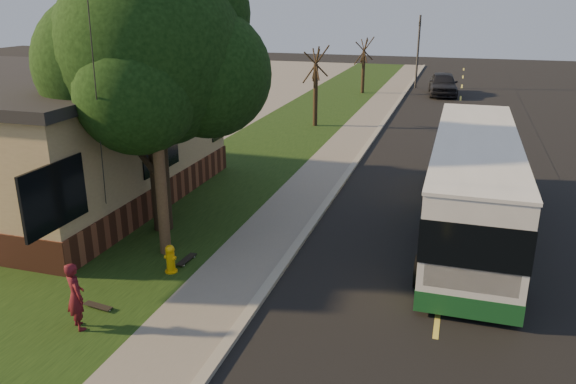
% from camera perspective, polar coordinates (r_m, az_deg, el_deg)
% --- Properties ---
extents(ground, '(120.00, 120.00, 0.00)m').
position_cam_1_polar(ground, '(13.78, -2.06, -9.81)').
color(ground, black).
rests_on(ground, ground).
extents(road, '(8.00, 80.00, 0.01)m').
position_cam_1_polar(road, '(22.39, 16.31, 0.99)').
color(road, black).
rests_on(road, ground).
extents(curb, '(0.25, 80.00, 0.12)m').
position_cam_1_polar(curb, '(22.74, 6.23, 2.07)').
color(curb, gray).
rests_on(curb, ground).
extents(sidewalk, '(2.00, 80.00, 0.08)m').
position_cam_1_polar(sidewalk, '(22.94, 3.77, 2.25)').
color(sidewalk, slate).
rests_on(sidewalk, ground).
extents(grass_verge, '(5.00, 80.00, 0.07)m').
position_cam_1_polar(grass_verge, '(23.95, -4.40, 2.95)').
color(grass_verge, black).
rests_on(grass_verge, ground).
extents(building_lot, '(15.00, 80.00, 0.04)m').
position_cam_1_polar(building_lot, '(29.06, -23.14, 4.30)').
color(building_lot, slate).
rests_on(building_lot, ground).
extents(fire_hydrant, '(0.32, 0.32, 0.74)m').
position_cam_1_polar(fire_hydrant, '(14.57, -11.86, -6.66)').
color(fire_hydrant, '#DFA50B').
rests_on(fire_hydrant, grass_verge).
extents(utility_pole, '(2.86, 3.21, 9.07)m').
position_cam_1_polar(utility_pole, '(14.53, -13.58, 10.54)').
color(utility_pole, '#473321').
rests_on(utility_pole, ground).
extents(leafy_tree, '(6.30, 6.00, 7.80)m').
position_cam_1_polar(leafy_tree, '(16.32, -13.44, 13.33)').
color(leafy_tree, black).
rests_on(leafy_tree, grass_verge).
extents(bare_tree_near, '(1.38, 1.21, 4.31)m').
position_cam_1_polar(bare_tree_near, '(30.67, 2.82, 10.57)').
color(bare_tree_near, black).
rests_on(bare_tree_near, grass_verge).
extents(bare_tree_far, '(1.38, 1.21, 4.03)m').
position_cam_1_polar(bare_tree_far, '(42.23, 7.67, 12.55)').
color(bare_tree_far, black).
rests_on(bare_tree_far, grass_verge).
extents(traffic_signal, '(0.18, 0.22, 5.50)m').
position_cam_1_polar(traffic_signal, '(45.66, 13.09, 14.18)').
color(traffic_signal, '#2D2D30').
rests_on(traffic_signal, ground).
extents(transit_bus, '(2.48, 10.77, 2.92)m').
position_cam_1_polar(transit_bus, '(17.27, 18.25, 0.90)').
color(transit_bus, silver).
rests_on(transit_bus, ground).
extents(skateboarder, '(0.65, 0.60, 1.50)m').
position_cam_1_polar(skateboarder, '(12.61, -20.77, -9.85)').
color(skateboarder, '#4A0E18').
rests_on(skateboarder, grass_verge).
extents(skateboard_main, '(0.24, 0.80, 0.07)m').
position_cam_1_polar(skateboard_main, '(15.16, -10.27, -6.77)').
color(skateboard_main, black).
rests_on(skateboard_main, grass_verge).
extents(skateboard_spare, '(0.74, 0.28, 0.07)m').
position_cam_1_polar(skateboard_spare, '(13.53, -18.75, -10.92)').
color(skateboard_spare, black).
rests_on(skateboard_spare, grass_verge).
extents(dumpster, '(1.39, 1.15, 1.14)m').
position_cam_1_polar(dumpster, '(24.24, -16.04, 3.86)').
color(dumpster, black).
rests_on(dumpster, building_lot).
extents(distant_car, '(2.35, 4.96, 1.64)m').
position_cam_1_polar(distant_car, '(42.93, 15.47, 10.55)').
color(distant_car, black).
rests_on(distant_car, ground).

